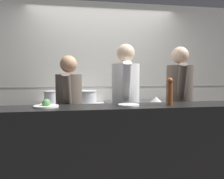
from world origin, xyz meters
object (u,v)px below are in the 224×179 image
(plated_dish_appetiser, at_px, (129,105))
(chef_sous, at_px, (125,104))
(oven_range, at_px, (73,134))
(chef_line, at_px, (179,103))
(sauce_pot, at_px, (86,98))
(plated_dish_main, at_px, (46,105))
(pepper_mill, at_px, (170,91))
(chef_head_cook, at_px, (69,112))
(mixing_bowl_steel, at_px, (156,99))
(stock_pot, at_px, (52,98))

(plated_dish_appetiser, xyz_separation_m, chef_sous, (0.07, 0.46, -0.06))
(oven_range, distance_m, chef_line, 1.67)
(sauce_pot, height_order, chef_sous, chef_sous)
(chef_line, bearing_deg, plated_dish_main, -146.50)
(pepper_mill, xyz_separation_m, chef_line, (0.39, 0.55, -0.22))
(plated_dish_appetiser, height_order, chef_head_cook, chef_head_cook)
(mixing_bowl_steel, bearing_deg, sauce_pot, -176.61)
(chef_sous, bearing_deg, chef_line, 13.33)
(sauce_pot, relative_size, plated_dish_appetiser, 1.43)
(pepper_mill, bearing_deg, mixing_bowl_steel, 76.38)
(mixing_bowl_steel, height_order, chef_sous, chef_sous)
(pepper_mill, bearing_deg, plated_dish_main, 176.29)
(stock_pot, relative_size, chef_head_cook, 0.15)
(chef_sous, bearing_deg, plated_dish_appetiser, -89.14)
(stock_pot, height_order, chef_line, chef_line)
(chef_head_cook, bearing_deg, mixing_bowl_steel, 29.47)
(sauce_pot, relative_size, chef_line, 0.19)
(pepper_mill, relative_size, chef_sous, 0.17)
(plated_dish_main, distance_m, chef_sous, 1.04)
(oven_range, height_order, stock_pot, stock_pot)
(sauce_pot, relative_size, mixing_bowl_steel, 1.57)
(chef_line, bearing_deg, oven_range, 176.83)
(plated_dish_main, bearing_deg, sauce_pot, 65.09)
(plated_dish_main, bearing_deg, oven_range, 76.36)
(plated_dish_main, xyz_separation_m, chef_head_cook, (0.22, 0.42, -0.16))
(oven_range, distance_m, sauce_pot, 0.60)
(stock_pot, xyz_separation_m, plated_dish_main, (0.06, -1.07, 0.04))
(chef_sous, xyz_separation_m, chef_line, (0.77, 0.05, -0.01))
(stock_pot, bearing_deg, chef_sous, -33.29)
(mixing_bowl_steel, relative_size, pepper_mill, 0.68)
(oven_range, relative_size, chef_head_cook, 0.66)
(plated_dish_appetiser, height_order, chef_line, chef_line)
(sauce_pot, bearing_deg, pepper_mill, -51.23)
(plated_dish_main, xyz_separation_m, chef_sous, (0.95, 0.41, -0.07))
(plated_dish_appetiser, relative_size, chef_line, 0.13)
(oven_range, distance_m, stock_pot, 0.64)
(stock_pot, xyz_separation_m, chef_line, (1.78, -0.61, -0.03))
(pepper_mill, bearing_deg, stock_pot, 140.28)
(plated_dish_main, relative_size, pepper_mill, 0.84)
(oven_range, height_order, pepper_mill, pepper_mill)
(mixing_bowl_steel, bearing_deg, chef_sous, -135.50)
(chef_head_cook, distance_m, chef_line, 1.50)
(mixing_bowl_steel, xyz_separation_m, chef_line, (0.11, -0.60, 0.02))
(chef_line, bearing_deg, sauce_pot, 175.38)
(sauce_pot, xyz_separation_m, chef_head_cook, (-0.24, -0.58, -0.12))
(plated_dish_main, bearing_deg, pepper_mill, -3.71)
(sauce_pot, xyz_separation_m, chef_line, (1.26, -0.54, -0.04))
(oven_range, xyz_separation_m, plated_dish_appetiser, (0.62, -1.10, 0.59))
(mixing_bowl_steel, height_order, plated_dish_appetiser, plated_dish_appetiser)
(mixing_bowl_steel, relative_size, chef_line, 0.12)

